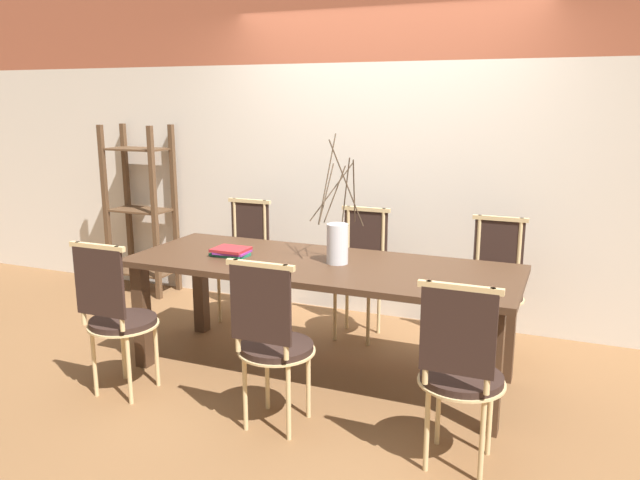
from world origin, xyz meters
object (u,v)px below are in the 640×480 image
(vase_centerpiece, at_px, (337,241))
(book_stack, at_px, (231,252))
(chair_far_center, at_px, (494,283))
(shelving_rack, at_px, (141,210))
(dining_table, at_px, (320,277))
(chair_near_center, at_px, (460,369))

(vase_centerpiece, xyz_separation_m, book_stack, (-0.73, -0.10, -0.12))
(chair_far_center, distance_m, shelving_rack, 3.28)
(dining_table, height_order, book_stack, book_stack)
(shelving_rack, bearing_deg, dining_table, -25.02)
(dining_table, relative_size, chair_far_center, 2.56)
(chair_far_center, distance_m, book_stack, 1.85)
(chair_far_center, bearing_deg, book_stack, 26.91)
(vase_centerpiece, bearing_deg, chair_near_center, -40.20)
(dining_table, bearing_deg, chair_near_center, -36.07)
(dining_table, relative_size, vase_centerpiece, 3.09)
(shelving_rack, bearing_deg, chair_near_center, -28.81)
(chair_near_center, bearing_deg, dining_table, 143.93)
(chair_near_center, xyz_separation_m, book_stack, (-1.67, 0.70, 0.26))
(chair_near_center, xyz_separation_m, vase_centerpiece, (-0.94, 0.79, 0.38))
(vase_centerpiece, bearing_deg, shelving_rack, 156.63)
(book_stack, relative_size, shelving_rack, 0.16)
(vase_centerpiece, xyz_separation_m, shelving_rack, (-2.36, 1.02, -0.13))
(chair_near_center, bearing_deg, book_stack, 157.32)
(chair_far_center, bearing_deg, dining_table, 37.07)
(chair_far_center, height_order, shelving_rack, shelving_rack)
(book_stack, bearing_deg, shelving_rack, 145.56)
(shelving_rack, bearing_deg, book_stack, -34.44)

